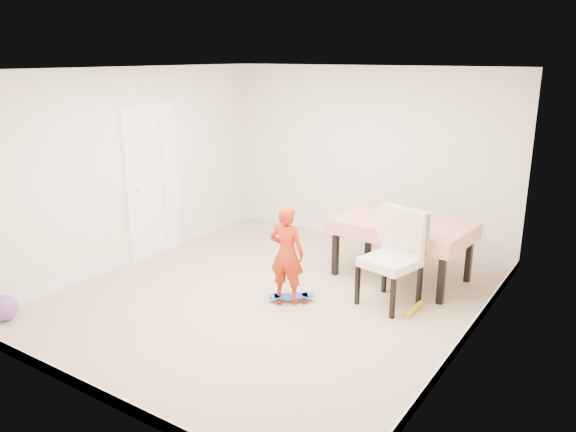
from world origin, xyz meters
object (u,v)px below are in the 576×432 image
Objects in this scene: dining_chair at (390,259)px; skateboard at (291,298)px; child at (287,256)px; balloon at (4,308)px; dining_table at (401,250)px.

skateboard is (-0.96, -0.54, -0.51)m from dining_chair.
balloon is (-2.28, -2.04, -0.42)m from child.
skateboard is 3.11m from balloon.
dining_chair is 2.07× the size of skateboard.
balloon is at bearing -127.04° from dining_table.
dining_chair is at bearing -72.22° from dining_table.
dining_chair is 3.93× the size of balloon.
dining_chair reaches higher than balloon.
child reaches higher than skateboard.
balloon is at bearing -127.56° from dining_chair.
dining_table is 5.80× the size of balloon.
child is 3.09m from balloon.
child is at bearing -115.12° from dining_table.
dining_table is at bearing 116.74° from dining_chair.
dining_chair reaches higher than skateboard.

